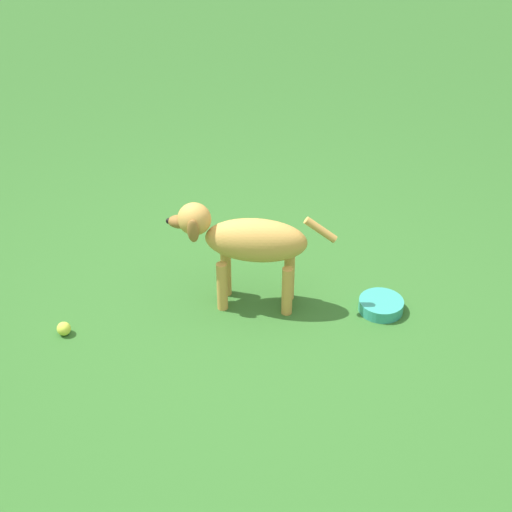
# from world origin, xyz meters

# --- Properties ---
(ground) EXTENTS (14.00, 14.00, 0.00)m
(ground) POSITION_xyz_m (0.00, 0.00, 0.00)
(ground) COLOR #2D6026
(dog) EXTENTS (0.47, 0.71, 0.55)m
(dog) POSITION_xyz_m (0.22, -0.20, 0.36)
(dog) COLOR #C69347
(dog) RESTS_ON ground
(tennis_ball_0) EXTENTS (0.07, 0.07, 0.07)m
(tennis_ball_0) POSITION_xyz_m (0.77, -0.34, 0.03)
(tennis_ball_0) COLOR #C2DB2C
(tennis_ball_0) RESTS_ON ground
(tennis_ball_1) EXTENTS (0.07, 0.07, 0.07)m
(tennis_ball_1) POSITION_xyz_m (0.35, 0.69, 0.03)
(tennis_ball_1) COLOR #C0D141
(tennis_ball_1) RESTS_ON ground
(water_bowl) EXTENTS (0.22, 0.22, 0.06)m
(water_bowl) POSITION_xyz_m (-0.12, -0.77, 0.03)
(water_bowl) COLOR teal
(water_bowl) RESTS_ON ground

